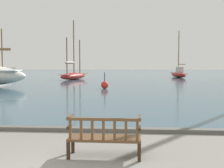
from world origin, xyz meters
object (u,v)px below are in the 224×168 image
Objects in this scene: sailboat_outer_port at (179,74)px; channel_buoy at (105,85)px; sailboat_nearest_starboard at (73,75)px; park_bench at (104,137)px.

sailboat_outer_port reaches higher than channel_buoy.
sailboat_nearest_starboard is at bearing -156.68° from sailboat_outer_port.
sailboat_nearest_starboard is at bearing 102.97° from park_bench.
park_bench is at bearing -102.16° from sailboat_outer_port.
sailboat_nearest_starboard reaches higher than park_bench.
park_bench is 0.24× the size of sailboat_outer_port.
channel_buoy is at bearing 95.30° from park_bench.
park_bench is at bearing -84.70° from channel_buoy.
channel_buoy is at bearing -115.70° from sailboat_outer_port.
sailboat_outer_port is at bearing 77.84° from park_bench.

